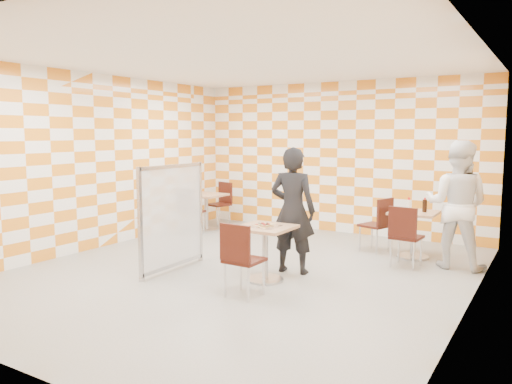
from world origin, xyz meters
TOP-DOWN VIEW (x-y plane):
  - room_shell at (0.00, 0.54)m, footprint 7.00×7.00m
  - main_table at (0.48, -0.18)m, footprint 0.70×0.70m
  - second_table at (1.87, 2.14)m, footprint 0.70×0.70m
  - empty_table at (-2.33, 2.24)m, footprint 0.70×0.70m
  - chair_main_front at (0.59, -0.97)m, footprint 0.43×0.44m
  - chair_second_front at (1.92, 1.43)m, footprint 0.45×0.46m
  - chair_second_side at (1.31, 2.17)m, footprint 0.54×0.53m
  - chair_empty_near at (-2.32, 1.66)m, footprint 0.45×0.46m
  - chair_empty_far at (-2.42, 2.92)m, footprint 0.51×0.52m
  - partition at (-0.93, -0.44)m, footprint 0.08×1.38m
  - man_dark at (0.61, 0.37)m, footprint 0.71×0.52m
  - man_white at (2.55, 1.88)m, footprint 0.94×0.75m
  - pizza_on_foil at (0.48, -0.20)m, footprint 0.40×0.40m
  - sport_bottle at (1.75, 2.30)m, footprint 0.06×0.06m
  - soda_bottle at (2.03, 2.15)m, footprint 0.07×0.07m

SIDE VIEW (x-z plane):
  - main_table at x=0.48m, z-range 0.13..0.88m
  - second_table at x=1.87m, z-range 0.13..0.88m
  - empty_table at x=-2.33m, z-range 0.13..0.88m
  - chair_main_front at x=0.59m, z-range 0.08..1.01m
  - chair_second_front at x=1.92m, z-range 0.08..1.01m
  - chair_second_side at x=1.31m, z-range 0.08..1.01m
  - chair_empty_near at x=-2.32m, z-range 0.08..1.01m
  - chair_empty_far at x=-2.42m, z-range 0.08..1.01m
  - pizza_on_foil at x=0.48m, z-range 0.74..0.79m
  - partition at x=-0.93m, z-range 0.02..1.57m
  - sport_bottle at x=1.75m, z-range 0.74..0.94m
  - soda_bottle at x=2.03m, z-range 0.74..0.97m
  - man_dark at x=0.61m, z-range 0.00..1.80m
  - man_white at x=2.55m, z-range 0.00..1.89m
  - room_shell at x=0.00m, z-range -2.00..5.00m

